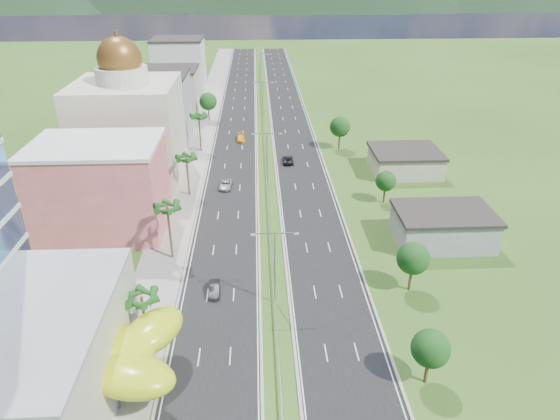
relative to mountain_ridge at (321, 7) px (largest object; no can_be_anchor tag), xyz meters
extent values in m
plane|color=#2D5119|center=(-60.00, -450.00, 0.00)|extent=(500.00, 500.00, 0.00)
cube|color=black|center=(-67.50, -360.00, 0.02)|extent=(11.00, 260.00, 0.04)
cube|color=black|center=(-52.50, -360.00, 0.02)|extent=(11.00, 260.00, 0.04)
cube|color=gray|center=(-77.00, -360.00, 0.06)|extent=(7.00, 260.00, 0.12)
cube|color=gray|center=(-60.00, -378.00, 0.62)|extent=(0.08, 216.00, 0.28)
cube|color=gray|center=(-60.00, -276.00, 0.35)|extent=(0.10, 0.12, 0.70)
cylinder|color=gray|center=(-60.00, -440.00, 5.50)|extent=(0.20, 0.20, 11.00)
cube|color=gray|center=(-61.44, -440.00, 10.80)|extent=(2.88, 0.12, 0.12)
cube|color=gray|center=(-58.56, -440.00, 10.80)|extent=(2.88, 0.12, 0.12)
cube|color=silver|center=(-62.72, -440.00, 10.70)|extent=(0.60, 0.25, 0.18)
cube|color=silver|center=(-57.28, -440.00, 10.70)|extent=(0.60, 0.25, 0.18)
cylinder|color=gray|center=(-60.00, -400.00, 5.50)|extent=(0.20, 0.20, 11.00)
cube|color=gray|center=(-61.44, -400.00, 10.80)|extent=(2.88, 0.12, 0.12)
cube|color=gray|center=(-58.56, -400.00, 10.80)|extent=(2.88, 0.12, 0.12)
cube|color=silver|center=(-62.72, -400.00, 10.70)|extent=(0.60, 0.25, 0.18)
cube|color=silver|center=(-57.28, -400.00, 10.70)|extent=(0.60, 0.25, 0.18)
cylinder|color=gray|center=(-60.00, -355.00, 5.50)|extent=(0.20, 0.20, 11.00)
cube|color=gray|center=(-61.44, -355.00, 10.80)|extent=(2.88, 0.12, 0.12)
cube|color=gray|center=(-58.56, -355.00, 10.80)|extent=(2.88, 0.12, 0.12)
cube|color=silver|center=(-62.72, -355.00, 10.70)|extent=(0.60, 0.25, 0.18)
cube|color=silver|center=(-57.28, -355.00, 10.70)|extent=(0.60, 0.25, 0.18)
cylinder|color=gray|center=(-60.00, -310.00, 5.50)|extent=(0.20, 0.20, 11.00)
cube|color=gray|center=(-61.44, -310.00, 10.80)|extent=(2.88, 0.12, 0.12)
cube|color=gray|center=(-58.56, -310.00, 10.80)|extent=(2.88, 0.12, 0.12)
cube|color=silver|center=(-62.72, -310.00, 10.70)|extent=(0.60, 0.25, 0.18)
cube|color=silver|center=(-57.28, -310.00, 10.70)|extent=(0.60, 0.25, 0.18)
cylinder|color=gray|center=(-84.00, -452.00, 2.00)|extent=(0.50, 0.50, 4.00)
cylinder|color=gray|center=(-77.00, -457.00, 2.00)|extent=(0.50, 0.50, 4.00)
cylinder|color=gray|center=(-81.00, -460.00, 2.00)|extent=(0.50, 0.50, 4.00)
cylinder|color=gray|center=(-75.00, -452.00, 2.00)|extent=(0.50, 0.50, 4.00)
cube|color=#D05566|center=(-88.00, -418.00, 7.50)|extent=(20.00, 15.00, 15.00)
cube|color=beige|center=(-88.00, -395.00, 10.00)|extent=(20.00, 20.00, 20.00)
cylinder|color=beige|center=(-88.00, -395.00, 21.50)|extent=(10.00, 10.00, 3.00)
sphere|color=brown|center=(-88.00, -395.00, 24.50)|extent=(8.40, 8.40, 8.40)
cube|color=gray|center=(-87.00, -370.00, 8.00)|extent=(16.00, 15.00, 16.00)
cube|color=#AFA890|center=(-87.00, -348.00, 6.50)|extent=(16.00, 15.00, 13.00)
cube|color=silver|center=(-87.00, -325.00, 9.00)|extent=(16.00, 15.00, 18.00)
cube|color=gray|center=(-32.00, -425.00, 2.50)|extent=(15.00, 10.00, 5.00)
cube|color=#AFA890|center=(-30.00, -395.00, 2.20)|extent=(14.00, 12.00, 4.40)
cylinder|color=#47301C|center=(-75.50, -448.00, 3.75)|extent=(0.36, 0.36, 7.50)
cylinder|color=#47301C|center=(-75.50, -428.00, 4.50)|extent=(0.36, 0.36, 9.00)
cylinder|color=#47301C|center=(-75.50, -405.00, 4.00)|extent=(0.36, 0.36, 8.00)
cylinder|color=#47301C|center=(-75.50, -380.00, 4.40)|extent=(0.36, 0.36, 8.80)
cylinder|color=#47301C|center=(-75.50, -355.00, 2.45)|extent=(0.40, 0.40, 4.90)
sphere|color=#1A4B17|center=(-75.50, -355.00, 5.60)|extent=(4.90, 4.90, 4.90)
cylinder|color=#47301C|center=(-44.00, -455.00, 2.10)|extent=(0.40, 0.40, 4.20)
sphere|color=#1A4B17|center=(-44.00, -455.00, 4.80)|extent=(4.20, 4.20, 4.20)
cylinder|color=#47301C|center=(-41.00, -438.00, 2.27)|extent=(0.40, 0.40, 4.55)
sphere|color=#1A4B17|center=(-41.00, -438.00, 5.20)|extent=(4.55, 4.55, 4.55)
cylinder|color=#47301C|center=(-38.00, -410.00, 1.92)|extent=(0.40, 0.40, 3.85)
sphere|color=#1A4B17|center=(-38.00, -410.00, 4.40)|extent=(3.85, 3.85, 3.85)
cylinder|color=#47301C|center=(-42.00, -380.00, 2.45)|extent=(0.40, 0.40, 4.90)
sphere|color=#1A4B17|center=(-42.00, -380.00, 5.60)|extent=(4.90, 4.90, 4.90)
imported|color=black|center=(-68.38, -437.50, 0.72)|extent=(1.59, 4.20, 1.37)
imported|color=#A1A5A8|center=(-68.50, -401.86, 0.73)|extent=(2.84, 5.19, 1.38)
imported|color=#F0A41C|center=(-66.05, -372.78, 0.78)|extent=(2.31, 5.21, 1.49)
imported|color=black|center=(-55.02, -388.60, 0.74)|extent=(2.41, 5.10, 1.41)
camera|label=1|loc=(-61.96, -494.70, 41.95)|focal=32.00mm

